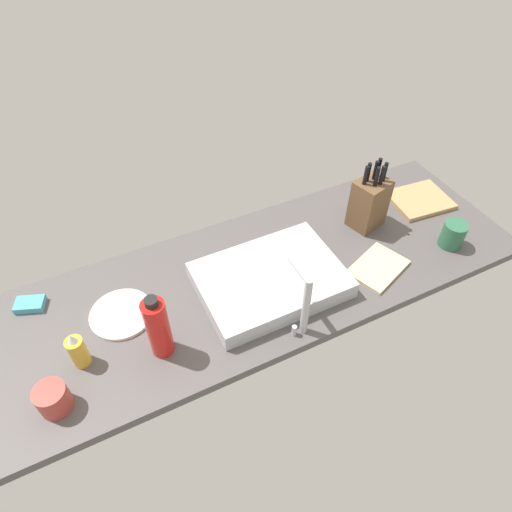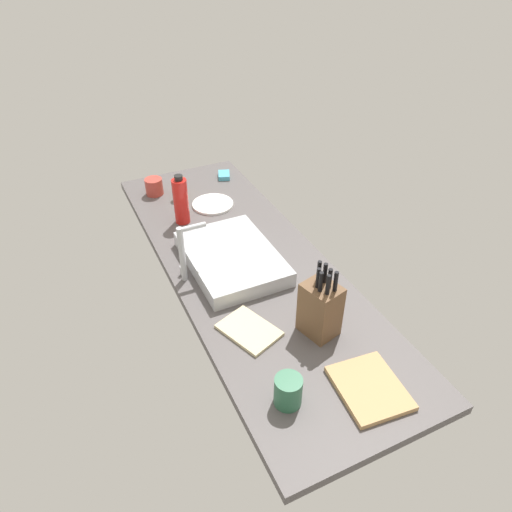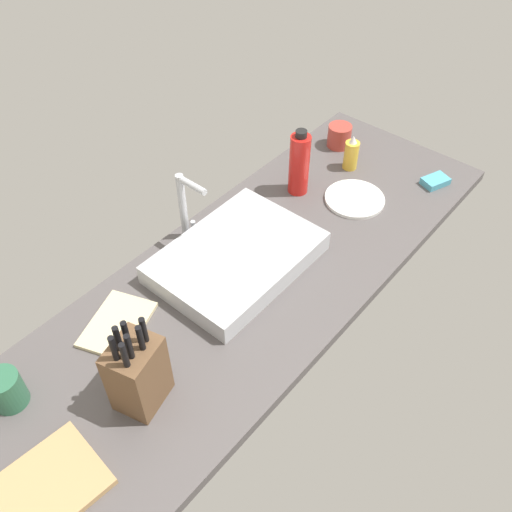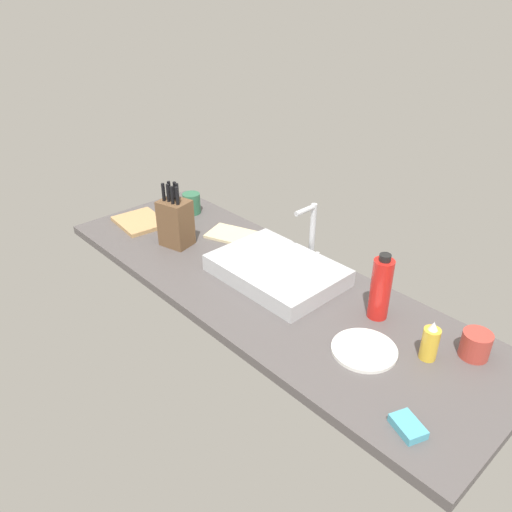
{
  "view_description": "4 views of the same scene",
  "coord_description": "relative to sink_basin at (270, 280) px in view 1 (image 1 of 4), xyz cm",
  "views": [
    {
      "loc": [
        48.8,
        92.26,
        120.25
      ],
      "look_at": [
        2.73,
        -1.12,
        12.58
      ],
      "focal_mm": 31.56,
      "sensor_mm": 36.0,
      "label": 1
    },
    {
      "loc": [
        -142.53,
        62.87,
        120.97
      ],
      "look_at": [
        -5.68,
        -1.98,
        9.6
      ],
      "focal_mm": 33.11,
      "sensor_mm": 36.0,
      "label": 2
    },
    {
      "loc": [
        -82.23,
        -71.75,
        122.68
      ],
      "look_at": [
        3.41,
        0.57,
        8.87
      ],
      "focal_mm": 38.63,
      "sensor_mm": 36.0,
      "label": 3
    },
    {
      "loc": [
        113.16,
        -108.77,
        104.7
      ],
      "look_at": [
        -4.73,
        0.45,
        12.64
      ],
      "focal_mm": 35.05,
      "sensor_mm": 36.0,
      "label": 4
    }
  ],
  "objects": [
    {
      "name": "coffee_mug",
      "position": [
        71.77,
        12.29,
        0.98
      ],
      "size": [
        8.81,
        8.81,
        8.4
      ],
      "primitive_type": "cylinder",
      "color": "#B23D33",
      "rests_on": "countertop_slab"
    },
    {
      "name": "soap_bottle",
      "position": [
        62.77,
        1.36,
        2.53
      ],
      "size": [
        5.12,
        5.12,
        13.3
      ],
      "color": "gold",
      "rests_on": "countertop_slab"
    },
    {
      "name": "knife_block",
      "position": [
        -47.63,
        -12.1,
        7.22
      ],
      "size": [
        14.28,
        12.83,
        27.18
      ],
      "rotation": [
        0.0,
        0.0,
        0.26
      ],
      "color": "brown",
      "rests_on": "countertop_slab"
    },
    {
      "name": "dish_towel",
      "position": [
        -37.75,
        9.58,
        -2.62
      ],
      "size": [
        23.85,
        20.46,
        1.2
      ],
      "primitive_type": "cube",
      "rotation": [
        0.0,
        0.0,
        0.36
      ],
      "color": "beige",
      "rests_on": "countertop_slab"
    },
    {
      "name": "faucet",
      "position": [
        -0.92,
        19.39,
        10.53
      ],
      "size": [
        5.5,
        11.33,
        23.87
      ],
      "color": "#B7BABF",
      "rests_on": "countertop_slab"
    },
    {
      "name": "dinner_plate",
      "position": [
        48.25,
        -10.28,
        -2.62
      ],
      "size": [
        20.14,
        20.14,
        1.2
      ],
      "primitive_type": "cylinder",
      "color": "white",
      "rests_on": "countertop_slab"
    },
    {
      "name": "countertop_slab",
      "position": [
        -0.86,
        -5.89,
        -4.97
      ],
      "size": [
        185.77,
        62.74,
        3.5
      ],
      "primitive_type": "cube",
      "color": "#514C4C",
      "rests_on": "ground"
    },
    {
      "name": "ceramic_cup",
      "position": [
        -68.86,
        11.37,
        1.7
      ],
      "size": [
        8.33,
        8.33,
        9.82
      ],
      "primitive_type": "cylinder",
      "color": "#2D6647",
      "rests_on": "countertop_slab"
    },
    {
      "name": "water_bottle",
      "position": [
        40.14,
        7.71,
        7.91
      ],
      "size": [
        6.83,
        6.83,
        23.74
      ],
      "color": "red",
      "rests_on": "countertop_slab"
    },
    {
      "name": "sink_basin",
      "position": [
        0.0,
        0.0,
        0.0
      ],
      "size": [
        47.35,
        33.81,
        6.43
      ],
      "primitive_type": "cube",
      "color": "#B7BABF",
      "rests_on": "countertop_slab"
    },
    {
      "name": "cutting_board",
      "position": [
        -75.7,
        -13.09,
        -2.32
      ],
      "size": [
        24.53,
        21.12,
        1.8
      ],
      "primitive_type": "cube",
      "rotation": [
        0.0,
        0.0,
        -0.1
      ],
      "color": "tan",
      "rests_on": "countertop_slab"
    },
    {
      "name": "dish_sponge",
      "position": [
        73.9,
        -26.76,
        -2.02
      ],
      "size": [
        10.55,
        8.82,
        2.4
      ],
      "primitive_type": "cube",
      "rotation": [
        0.0,
        0.0,
        -0.37
      ],
      "color": "#4CA3BC",
      "rests_on": "countertop_slab"
    }
  ]
}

